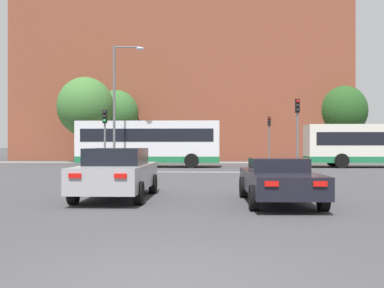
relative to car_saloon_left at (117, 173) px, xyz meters
The scene contains 18 objects.
ground_plane 8.95m from the car_saloon_left, 75.27° to the right, with size 400.00×400.00×0.00m, color #3D3D3F.
stop_line_strip 14.01m from the car_saloon_left, 80.67° to the left, with size 9.05×0.30×0.01m, color silver.
far_pavement 28.49m from the car_saloon_left, 85.44° to the left, with size 70.05×2.50×0.01m, color gray.
brick_civic_building 39.21m from the car_saloon_left, 90.44° to the left, with size 34.66×11.94×27.08m.
car_saloon_left is the anchor object (origin of this frame).
car_roadster_right 4.81m from the car_saloon_left, 11.79° to the right, with size 2.01×4.81×1.25m.
bus_crossing_lead 19.78m from the car_saloon_left, 94.97° to the left, with size 10.03×2.67×3.26m.
traffic_light_near_left 15.25m from the car_saloon_left, 104.25° to the left, with size 0.26×0.31×3.72m.
traffic_light_near_right 16.27m from the car_saloon_left, 60.98° to the left, with size 0.26×0.31×4.29m.
traffic_light_far_left 28.18m from the car_saloon_left, 97.44° to the left, with size 0.26×0.31×3.76m.
traffic_light_far_right 28.67m from the car_saloon_left, 74.34° to the left, with size 0.26×0.31×4.03m.
street_lamp_junction 16.96m from the car_saloon_left, 101.05° to the left, with size 1.99×0.36×8.00m.
pedestrian_waiting 27.54m from the car_saloon_left, 88.55° to the left, with size 0.44×0.44×1.69m.
pedestrian_walking_east 30.52m from the car_saloon_left, 64.37° to the left, with size 0.45×0.32×1.73m.
pedestrian_walking_west 28.63m from the car_saloon_left, 98.08° to the left, with size 0.23×0.41×1.57m.
tree_by_building 36.92m from the car_saloon_left, 65.03° to the left, with size 4.83×4.83×7.45m.
tree_kerbside 30.48m from the car_saloon_left, 106.87° to the left, with size 5.10×5.10×7.74m.
tree_distant 32.03m from the car_saloon_left, 101.57° to the left, with size 4.20×4.20×6.81m.
Camera 1 is at (0.64, -5.72, 1.64)m, focal length 45.00 mm.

